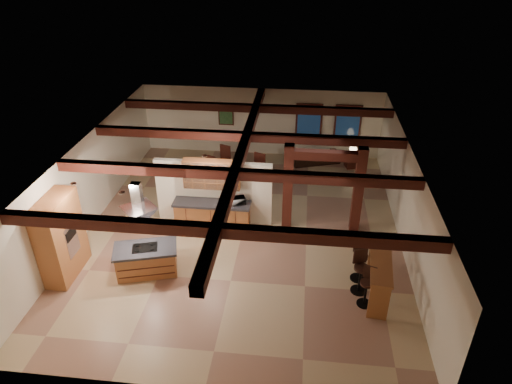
# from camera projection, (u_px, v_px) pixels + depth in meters

# --- Properties ---
(ground) EXTENTS (12.00, 12.00, 0.00)m
(ground) POSITION_uv_depth(u_px,v_px,m) (243.00, 230.00, 14.88)
(ground) COLOR tan
(ground) RESTS_ON ground
(room_walls) EXTENTS (12.00, 12.00, 12.00)m
(room_walls) POSITION_uv_depth(u_px,v_px,m) (242.00, 183.00, 13.99)
(room_walls) COLOR white
(room_walls) RESTS_ON ground
(ceiling_beams) EXTENTS (10.00, 12.00, 0.28)m
(ceiling_beams) POSITION_uv_depth(u_px,v_px,m) (241.00, 154.00, 13.50)
(ceiling_beams) COLOR #38140E
(ceiling_beams) RESTS_ON room_walls
(timber_posts) EXTENTS (2.50, 0.30, 2.90)m
(timber_posts) POSITION_uv_depth(u_px,v_px,m) (324.00, 180.00, 14.19)
(timber_posts) COLOR #38140E
(timber_posts) RESTS_ON ground
(partition_wall) EXTENTS (3.80, 0.18, 2.20)m
(partition_wall) POSITION_uv_depth(u_px,v_px,m) (214.00, 192.00, 14.85)
(partition_wall) COLOR white
(partition_wall) RESTS_ON ground
(pantry_cabinet) EXTENTS (0.67, 1.60, 2.40)m
(pantry_cabinet) POSITION_uv_depth(u_px,v_px,m) (61.00, 238.00, 12.48)
(pantry_cabinet) COLOR brown
(pantry_cabinet) RESTS_ON ground
(back_counter) EXTENTS (2.50, 0.66, 0.94)m
(back_counter) POSITION_uv_depth(u_px,v_px,m) (213.00, 215.00, 14.83)
(back_counter) COLOR brown
(back_counter) RESTS_ON ground
(upper_display_cabinet) EXTENTS (1.80, 0.36, 0.95)m
(upper_display_cabinet) POSITION_uv_depth(u_px,v_px,m) (212.00, 174.00, 14.32)
(upper_display_cabinet) COLOR brown
(upper_display_cabinet) RESTS_ON partition_wall
(range_hood) EXTENTS (1.10, 1.10, 1.40)m
(range_hood) POSITION_uv_depth(u_px,v_px,m) (141.00, 220.00, 12.19)
(range_hood) COLOR silver
(range_hood) RESTS_ON room_walls
(back_windows) EXTENTS (2.70, 0.07, 1.70)m
(back_windows) POSITION_uv_depth(u_px,v_px,m) (328.00, 124.00, 18.97)
(back_windows) COLOR #38140E
(back_windows) RESTS_ON room_walls
(framed_art) EXTENTS (0.65, 0.05, 0.85)m
(framed_art) POSITION_uv_depth(u_px,v_px,m) (226.00, 115.00, 19.28)
(framed_art) COLOR #38140E
(framed_art) RESTS_ON room_walls
(recessed_cans) EXTENTS (3.16, 2.46, 0.03)m
(recessed_cans) POSITION_uv_depth(u_px,v_px,m) (136.00, 176.00, 12.02)
(recessed_cans) COLOR silver
(recessed_cans) RESTS_ON room_walls
(kitchen_island) EXTENTS (1.93, 1.37, 0.87)m
(kitchen_island) POSITION_uv_depth(u_px,v_px,m) (147.00, 260.00, 12.87)
(kitchen_island) COLOR brown
(kitchen_island) RESTS_ON ground
(dining_table) EXTENTS (1.84, 1.27, 0.59)m
(dining_table) POSITION_uv_depth(u_px,v_px,m) (236.00, 178.00, 17.38)
(dining_table) COLOR #401A10
(dining_table) RESTS_ON ground
(sofa) EXTENTS (2.14, 1.38, 0.58)m
(sofa) POSITION_uv_depth(u_px,v_px,m) (315.00, 156.00, 19.10)
(sofa) COLOR black
(sofa) RESTS_ON ground
(microwave) EXTENTS (0.51, 0.43, 0.24)m
(microwave) POSITION_uv_depth(u_px,v_px,m) (238.00, 201.00, 14.46)
(microwave) COLOR #B5B5B9
(microwave) RESTS_ON back_counter
(bar_counter) EXTENTS (0.77, 2.21, 1.14)m
(bar_counter) POSITION_uv_depth(u_px,v_px,m) (379.00, 270.00, 11.97)
(bar_counter) COLOR brown
(bar_counter) RESTS_ON ground
(side_table) EXTENTS (0.60, 0.60, 0.62)m
(side_table) POSITION_uv_depth(u_px,v_px,m) (352.00, 160.00, 18.73)
(side_table) COLOR #38140E
(side_table) RESTS_ON ground
(table_lamp) EXTENTS (0.31, 0.31, 0.36)m
(table_lamp) POSITION_uv_depth(u_px,v_px,m) (353.00, 147.00, 18.44)
(table_lamp) COLOR black
(table_lamp) RESTS_ON side_table
(bar_stool_a) EXTENTS (0.42, 0.43, 1.14)m
(bar_stool_a) POSITION_uv_depth(u_px,v_px,m) (367.00, 286.00, 11.69)
(bar_stool_a) COLOR black
(bar_stool_a) RESTS_ON ground
(bar_stool_b) EXTENTS (0.44, 0.45, 1.26)m
(bar_stool_b) POSITION_uv_depth(u_px,v_px,m) (360.00, 260.00, 12.54)
(bar_stool_b) COLOR black
(bar_stool_b) RESTS_ON ground
(bar_stool_c) EXTENTS (0.45, 0.47, 1.26)m
(bar_stool_c) POSITION_uv_depth(u_px,v_px,m) (360.00, 271.00, 12.10)
(bar_stool_c) COLOR black
(bar_stool_c) RESTS_ON ground
(dining_chairs) EXTENTS (2.58, 2.58, 1.30)m
(dining_chairs) POSITION_uv_depth(u_px,v_px,m) (235.00, 170.00, 17.20)
(dining_chairs) COLOR #38140E
(dining_chairs) RESTS_ON ground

